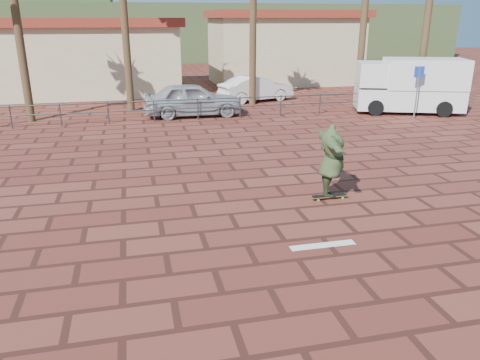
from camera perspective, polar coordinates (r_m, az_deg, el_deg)
name	(u,v)px	position (r m, az deg, el deg)	size (l,w,h in m)	color
ground	(273,225)	(10.72, 4.10, -5.49)	(120.00, 120.00, 0.00)	brown
paint_stripe	(323,245)	(9.93, 10.04, -7.83)	(1.40, 0.22, 0.01)	white
guardrail	(198,105)	(21.83, -5.17, 9.05)	(24.06, 0.06, 1.00)	#47494F
building_west	(78,56)	(31.53, -19.18, 14.11)	(12.60, 7.60, 4.50)	beige
building_east	(284,47)	(35.11, 5.34, 15.87)	(10.60, 6.60, 5.00)	beige
hill_front	(152,32)	(59.39, -10.69, 17.36)	(70.00, 18.00, 6.00)	#384C28
longboard	(329,196)	(12.38, 10.82, -1.94)	(0.99, 0.23, 0.10)	olive
skateboarder	(332,161)	(12.08, 11.10, 2.31)	(2.32, 0.63, 1.89)	#364726
campervan	(410,85)	(24.94, 20.04, 10.88)	(5.48, 3.69, 2.62)	silver
car_silver	(193,99)	(22.78, -5.78, 9.75)	(1.88, 4.68, 1.59)	#A5A7AC
car_white	(256,89)	(26.97, 1.96, 11.06)	(1.48, 4.23, 1.39)	silver
street_sign	(418,83)	(23.36, 20.88, 11.04)	(0.49, 0.06, 2.40)	gray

